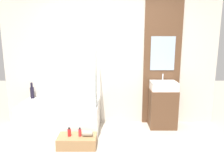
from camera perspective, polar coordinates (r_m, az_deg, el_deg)
The scene contains 13 objects.
ground_plane at distance 3.23m, azimuth -0.78°, elevation -20.10°, with size 12.00×12.00×0.00m, color #A39989.
wall_tiled_back at distance 4.34m, azimuth -0.62°, elevation 6.47°, with size 4.20×0.06×2.60m, color beige.
wall_wood_accent at distance 4.40m, azimuth 12.79°, elevation 6.34°, with size 0.72×0.04×2.60m.
bathtub at distance 4.24m, azimuth -13.39°, elevation -8.26°, with size 1.42×0.80×0.54m.
glass_shower_screen at distance 3.81m, azimuth -4.41°, elevation 3.03°, with size 0.01×0.52×1.17m, color silver.
wooden_step_bench at distance 3.66m, azimuth -9.22°, elevation -14.55°, with size 0.61×0.35×0.18m, color #997047.
vanity_cabinet at distance 4.37m, azimuth 12.87°, elevation -6.24°, with size 0.51×0.41×0.74m, color brown.
sink at distance 4.26m, azimuth 13.15°, elevation -0.43°, with size 0.48×0.37×0.29m.
vase_tall_dark at distance 4.59m, azimuth -20.34°, elevation -1.97°, with size 0.08×0.08×0.31m.
vase_round_light at distance 4.55m, azimuth -18.67°, elevation -2.98°, with size 0.10×0.10×0.10m, color white.
bottle_soap_primary at distance 3.62m, azimuth -11.27°, elevation -12.29°, with size 0.05×0.05×0.14m.
bottle_soap_secondary at distance 3.59m, azimuth -8.56°, elevation -12.39°, with size 0.05×0.05×0.14m.
towel_roll at distance 3.58m, azimuth -6.56°, elevation -12.71°, with size 0.09×0.09×0.16m, color gray.
Camera 1 is at (0.03, -2.74, 1.72)m, focal length 35.00 mm.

